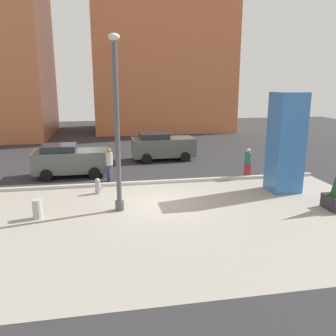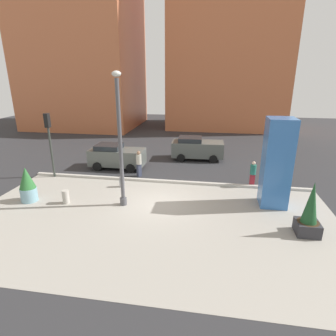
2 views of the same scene
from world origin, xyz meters
name	(u,v)px [view 1 (image 1 of 2)]	position (x,y,z in m)	size (l,w,h in m)	color
ground_plane	(148,179)	(0.00, 4.00, 0.00)	(60.00, 60.00, 0.00)	#2D2D30
plaza_pavement	(168,222)	(0.00, -2.00, 0.00)	(18.00, 10.00, 0.02)	#9E998E
curb_strip	(150,182)	(0.00, 3.12, 0.08)	(18.00, 0.24, 0.16)	#B7B2A8
lamp_post	(117,129)	(-1.71, -0.43, 3.32)	(0.44, 0.44, 6.81)	#4C4C51
art_pillar_blue	(286,143)	(6.12, 0.87, 2.32)	(1.35, 1.35, 4.64)	#3870BC
fire_hydrant	(98,186)	(-2.60, 1.94, 0.37)	(0.36, 0.26, 0.75)	#99999E
concrete_bollard	(37,209)	(-4.84, -0.75, 0.38)	(0.36, 0.36, 0.75)	#B2ADA3
car_curb_east	(70,160)	(-4.10, 5.46, 0.91)	(3.99, 2.00, 1.77)	#565B56
car_intersection	(162,146)	(1.58, 8.67, 0.93)	(4.16, 2.15, 1.82)	#565B56
pedestrian_crossing	(248,162)	(5.36, 3.33, 0.90)	(0.38, 0.38, 1.63)	maroon
pedestrian_by_curb	(109,163)	(-2.00, 3.94, 1.00)	(0.50, 0.50, 1.79)	#33384C
highrise_across_street	(161,22)	(4.10, 24.27, 11.13)	(14.14, 8.93, 22.26)	#C66B42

